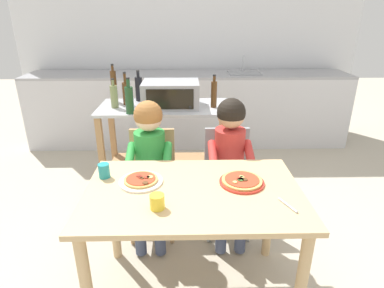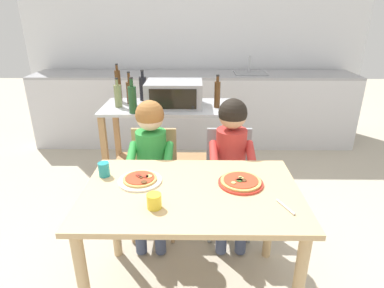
{
  "view_description": "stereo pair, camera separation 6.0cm",
  "coord_description": "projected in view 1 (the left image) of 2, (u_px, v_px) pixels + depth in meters",
  "views": [
    {
      "loc": [
        -0.04,
        -1.54,
        1.65
      ],
      "look_at": [
        0.0,
        0.3,
        0.88
      ],
      "focal_mm": 30.06,
      "sensor_mm": 36.0,
      "label": 1
    },
    {
      "loc": [
        0.02,
        -1.54,
        1.65
      ],
      "look_at": [
        0.0,
        0.3,
        0.88
      ],
      "focal_mm": 30.06,
      "sensor_mm": 36.0,
      "label": 2
    }
  ],
  "objects": [
    {
      "name": "kitchen_counter",
      "position": [
        189.0,
        109.0,
        4.22
      ],
      "size": [
        4.05,
        0.6,
        1.12
      ],
      "color": "silver",
      "rests_on": "ground"
    },
    {
      "name": "drinking_cup_yellow",
      "position": [
        157.0,
        202.0,
        1.59
      ],
      "size": [
        0.07,
        0.07,
        0.08
      ],
      "primitive_type": "cylinder",
      "color": "yellow",
      "rests_on": "dining_table"
    },
    {
      "name": "pizza_plate_white",
      "position": [
        141.0,
        181.0,
        1.84
      ],
      "size": [
        0.25,
        0.25,
        0.03
      ],
      "color": "white",
      "rests_on": "dining_table"
    },
    {
      "name": "bottle_squat_spirits",
      "position": [
        114.0,
        96.0,
        2.74
      ],
      "size": [
        0.06,
        0.06,
        0.25
      ],
      "color": "olive",
      "rests_on": "kitchen_island_cart"
    },
    {
      "name": "bottle_slim_sauce",
      "position": [
        126.0,
        92.0,
        2.83
      ],
      "size": [
        0.06,
        0.06,
        0.29
      ],
      "color": "#4C2D14",
      "rests_on": "kitchen_island_cart"
    },
    {
      "name": "child_in_green_shirt",
      "position": [
        149.0,
        156.0,
        2.28
      ],
      "size": [
        0.32,
        0.42,
        1.06
      ],
      "color": "#424C6B",
      "rests_on": "ground"
    },
    {
      "name": "serving_spoon",
      "position": [
        288.0,
        205.0,
        1.62
      ],
      "size": [
        0.07,
        0.13,
        0.01
      ],
      "primitive_type": "cylinder",
      "rotation": [
        0.0,
        1.57,
        1.97
      ],
      "color": "#B7BABF",
      "rests_on": "dining_table"
    },
    {
      "name": "drinking_cup_teal",
      "position": [
        104.0,
        171.0,
        1.89
      ],
      "size": [
        0.07,
        0.07,
        0.09
      ],
      "primitive_type": "cylinder",
      "color": "teal",
      "rests_on": "dining_table"
    },
    {
      "name": "ground_plane",
      "position": [
        190.0,
        194.0,
        3.12
      ],
      "size": [
        11.56,
        11.56,
        0.0
      ],
      "primitive_type": "plane",
      "color": "#B7AD99"
    },
    {
      "name": "dining_chair_right",
      "position": [
        227.0,
        174.0,
        2.49
      ],
      "size": [
        0.36,
        0.36,
        0.81
      ],
      "color": "gray",
      "rests_on": "ground"
    },
    {
      "name": "dining_table",
      "position": [
        193.0,
        207.0,
        1.81
      ],
      "size": [
        1.2,
        0.76,
        0.73
      ],
      "color": "tan",
      "rests_on": "ground"
    },
    {
      "name": "dining_chair_left",
      "position": [
        152.0,
        175.0,
        2.47
      ],
      "size": [
        0.36,
        0.36,
        0.81
      ],
      "color": "tan",
      "rests_on": "ground"
    },
    {
      "name": "toaster_oven",
      "position": [
        171.0,
        94.0,
        2.76
      ],
      "size": [
        0.48,
        0.36,
        0.22
      ],
      "color": "#999BA0",
      "rests_on": "kitchen_island_cart"
    },
    {
      "name": "bottle_dark_olive_oil",
      "position": [
        214.0,
        94.0,
        2.74
      ],
      "size": [
        0.05,
        0.05,
        0.28
      ],
      "color": "#4C2D14",
      "rests_on": "kitchen_island_cart"
    },
    {
      "name": "child_in_red_shirt",
      "position": [
        230.0,
        154.0,
        2.3
      ],
      "size": [
        0.32,
        0.42,
        1.07
      ],
      "color": "#424C6B",
      "rests_on": "ground"
    },
    {
      "name": "kitchen_island_cart",
      "position": [
        166.0,
        137.0,
        2.93
      ],
      "size": [
        1.15,
        0.53,
        0.87
      ],
      "color": "#B7BABF",
      "rests_on": "ground"
    },
    {
      "name": "back_wall_tiled",
      "position": [
        188.0,
        35.0,
        4.26
      ],
      "size": [
        4.5,
        0.14,
        2.7
      ],
      "color": "silver",
      "rests_on": "ground"
    },
    {
      "name": "bottle_brown_beer",
      "position": [
        129.0,
        99.0,
        2.57
      ],
      "size": [
        0.07,
        0.07,
        0.29
      ],
      "color": "#1E4723",
      "rests_on": "kitchen_island_cart"
    },
    {
      "name": "pizza_plate_red_rimmed",
      "position": [
        242.0,
        181.0,
        1.83
      ],
      "size": [
        0.26,
        0.26,
        0.03
      ],
      "color": "red",
      "rests_on": "dining_table"
    },
    {
      "name": "bottle_clear_vinegar",
      "position": [
        139.0,
        88.0,
        2.95
      ],
      "size": [
        0.07,
        0.07,
        0.28
      ],
      "color": "black",
      "rests_on": "kitchen_island_cart"
    },
    {
      "name": "bottle_tall_green_wine",
      "position": [
        114.0,
        86.0,
        2.88
      ],
      "size": [
        0.05,
        0.05,
        0.34
      ],
      "color": "#4C2D14",
      "rests_on": "kitchen_island_cart"
    }
  ]
}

